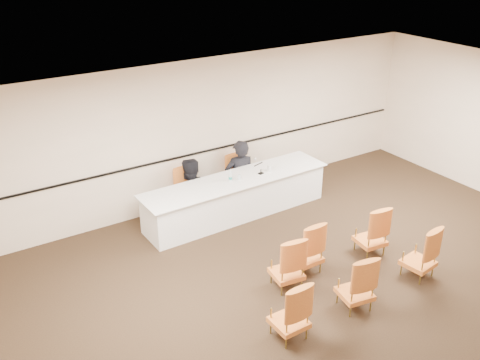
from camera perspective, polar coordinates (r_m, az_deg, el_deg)
name	(u,v)px	position (r m, az deg, el deg)	size (l,w,h in m)	color
floor	(341,291)	(8.84, 10.77, -11.59)	(10.00, 10.00, 0.00)	black
ceiling	(359,111)	(7.46, 12.63, 7.20)	(10.00, 10.00, 0.00)	white
wall_back	(214,130)	(10.98, -2.79, 5.34)	(10.00, 0.04, 3.00)	beige
wall_rail	(215,149)	(11.09, -2.65, 3.34)	(9.80, 0.04, 0.03)	black
panel_table	(237,197)	(10.63, -0.37, -1.81)	(3.94, 0.90, 0.79)	silver
panelist_main	(240,180)	(11.29, -0.03, -0.03)	(0.66, 0.43, 1.80)	black
panelist_main_chair	(240,178)	(11.26, -0.03, 0.26)	(0.50, 0.50, 0.95)	#AD3B1F
panelist_second	(190,199)	(10.78, -5.39, -2.06)	(0.85, 0.66, 1.74)	black
panelist_second_chair	(189,192)	(10.70, -5.43, -1.26)	(0.50, 0.50, 0.95)	#AD3B1F
papers	(262,174)	(10.70, 2.41, 0.70)	(0.30, 0.22, 0.00)	white
microphone	(261,167)	(10.62, 2.25, 1.41)	(0.11, 0.22, 0.31)	black
water_bottle	(230,175)	(10.33, -1.04, 0.49)	(0.07, 0.07, 0.24)	#188479
drinking_glass	(239,177)	(10.42, -0.07, 0.30)	(0.06, 0.06, 0.10)	silver
coffee_cup	(269,168)	(10.78, 3.14, 1.27)	(0.09, 0.09, 0.14)	silver
aud_chair_front_left	(287,262)	(8.56, 5.04, -8.68)	(0.50, 0.50, 0.95)	#AD3B1F
aud_chair_front_mid	(306,246)	(8.97, 7.09, -7.03)	(0.50, 0.50, 0.95)	#AD3B1F
aud_chair_front_right	(371,230)	(9.64, 13.83, -5.15)	(0.50, 0.50, 0.95)	#AD3B1F
aud_chair_back_left	(289,309)	(7.62, 5.30, -13.56)	(0.50, 0.50, 0.95)	#AD3B1F
aud_chair_back_mid	(356,281)	(8.29, 12.27, -10.49)	(0.50, 0.50, 0.95)	#AD3B1F
aud_chair_back_right	(420,251)	(9.25, 18.64, -7.21)	(0.50, 0.50, 0.95)	#AD3B1F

